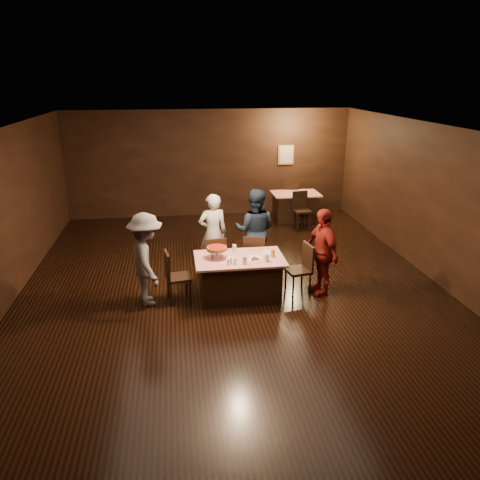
# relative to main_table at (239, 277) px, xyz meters

# --- Properties ---
(room) EXTENTS (10.00, 10.04, 3.02)m
(room) POSITION_rel_main_table_xyz_m (-0.07, 0.50, 1.75)
(room) COLOR black
(room) RESTS_ON ground
(main_table) EXTENTS (1.60, 1.00, 0.77)m
(main_table) POSITION_rel_main_table_xyz_m (0.00, 0.00, 0.00)
(main_table) COLOR #A3180A
(main_table) RESTS_ON ground
(back_table) EXTENTS (1.30, 0.90, 0.77)m
(back_table) POSITION_rel_main_table_xyz_m (2.24, 4.63, 0.00)
(back_table) COLOR red
(back_table) RESTS_ON ground
(chair_far_left) EXTENTS (0.47, 0.47, 0.95)m
(chair_far_left) POSITION_rel_main_table_xyz_m (-0.40, 0.75, 0.09)
(chair_far_left) COLOR black
(chair_far_left) RESTS_ON ground
(chair_far_right) EXTENTS (0.49, 0.49, 0.95)m
(chair_far_right) POSITION_rel_main_table_xyz_m (0.40, 0.75, 0.09)
(chair_far_right) COLOR black
(chair_far_right) RESTS_ON ground
(chair_end_left) EXTENTS (0.48, 0.48, 0.95)m
(chair_end_left) POSITION_rel_main_table_xyz_m (-1.10, 0.00, 0.09)
(chair_end_left) COLOR black
(chair_end_left) RESTS_ON ground
(chair_end_right) EXTENTS (0.49, 0.49, 0.95)m
(chair_end_right) POSITION_rel_main_table_xyz_m (1.10, 0.00, 0.09)
(chair_end_right) COLOR black
(chair_end_right) RESTS_ON ground
(chair_back_near) EXTENTS (0.46, 0.46, 0.95)m
(chair_back_near) POSITION_rel_main_table_xyz_m (2.24, 3.93, 0.09)
(chair_back_near) COLOR black
(chair_back_near) RESTS_ON ground
(chair_back_far) EXTENTS (0.49, 0.49, 0.95)m
(chair_back_far) POSITION_rel_main_table_xyz_m (2.24, 5.23, 0.09)
(chair_back_far) COLOR black
(chair_back_far) RESTS_ON ground
(diner_white_jacket) EXTENTS (0.66, 0.49, 1.64)m
(diner_white_jacket) POSITION_rel_main_table_xyz_m (-0.36, 1.31, 0.44)
(diner_white_jacket) COLOR silver
(diner_white_jacket) RESTS_ON ground
(diner_navy_hoodie) EXTENTS (1.01, 0.89, 1.74)m
(diner_navy_hoodie) POSITION_rel_main_table_xyz_m (0.49, 1.20, 0.48)
(diner_navy_hoodie) COLOR #152132
(diner_navy_hoodie) RESTS_ON ground
(diner_grey_knit) EXTENTS (0.86, 1.20, 1.67)m
(diner_grey_knit) POSITION_rel_main_table_xyz_m (-1.64, -0.02, 0.45)
(diner_grey_knit) COLOR slate
(diner_grey_knit) RESTS_ON ground
(diner_red_shirt) EXTENTS (0.60, 1.02, 1.64)m
(diner_red_shirt) POSITION_rel_main_table_xyz_m (1.52, -0.04, 0.43)
(diner_red_shirt) COLOR maroon
(diner_red_shirt) RESTS_ON ground
(pizza_stand) EXTENTS (0.38, 0.38, 0.22)m
(pizza_stand) POSITION_rel_main_table_xyz_m (-0.40, 0.05, 0.57)
(pizza_stand) COLOR black
(pizza_stand) RESTS_ON main_table
(plate_with_slice) EXTENTS (0.25, 0.25, 0.06)m
(plate_with_slice) POSITION_rel_main_table_xyz_m (0.25, -0.18, 0.41)
(plate_with_slice) COLOR white
(plate_with_slice) RESTS_ON main_table
(plate_empty) EXTENTS (0.25, 0.25, 0.01)m
(plate_empty) POSITION_rel_main_table_xyz_m (0.55, 0.15, 0.39)
(plate_empty) COLOR white
(plate_empty) RESTS_ON main_table
(glass_front_left) EXTENTS (0.08, 0.08, 0.14)m
(glass_front_left) POSITION_rel_main_table_xyz_m (0.05, -0.30, 0.46)
(glass_front_left) COLOR silver
(glass_front_left) RESTS_ON main_table
(glass_front_right) EXTENTS (0.08, 0.08, 0.14)m
(glass_front_right) POSITION_rel_main_table_xyz_m (0.45, -0.25, 0.46)
(glass_front_right) COLOR silver
(glass_front_right) RESTS_ON main_table
(glass_amber) EXTENTS (0.08, 0.08, 0.14)m
(glass_amber) POSITION_rel_main_table_xyz_m (0.60, -0.05, 0.46)
(glass_amber) COLOR #BF7F26
(glass_amber) RESTS_ON main_table
(glass_back) EXTENTS (0.08, 0.08, 0.14)m
(glass_back) POSITION_rel_main_table_xyz_m (-0.05, 0.30, 0.46)
(glass_back) COLOR silver
(glass_back) RESTS_ON main_table
(condiments) EXTENTS (0.17, 0.10, 0.09)m
(condiments) POSITION_rel_main_table_xyz_m (-0.18, -0.28, 0.43)
(condiments) COLOR silver
(condiments) RESTS_ON main_table
(napkin_center) EXTENTS (0.19, 0.19, 0.01)m
(napkin_center) POSITION_rel_main_table_xyz_m (0.30, 0.00, 0.39)
(napkin_center) COLOR white
(napkin_center) RESTS_ON main_table
(napkin_left) EXTENTS (0.21, 0.21, 0.01)m
(napkin_left) POSITION_rel_main_table_xyz_m (-0.15, -0.05, 0.39)
(napkin_left) COLOR white
(napkin_left) RESTS_ON main_table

